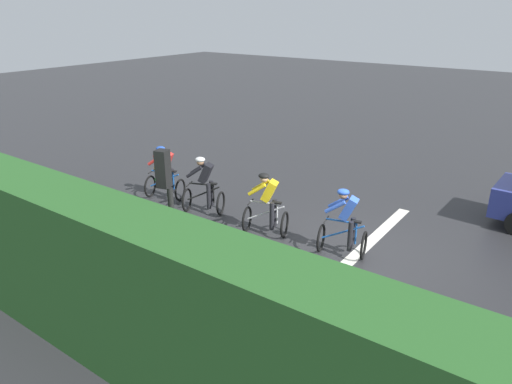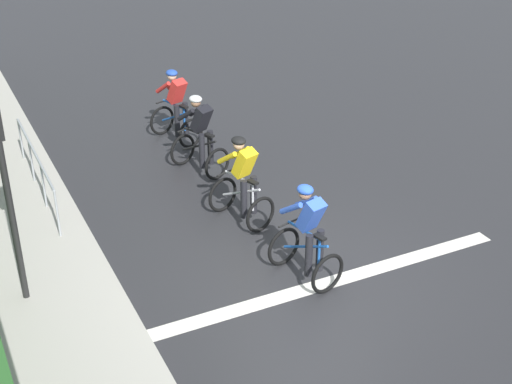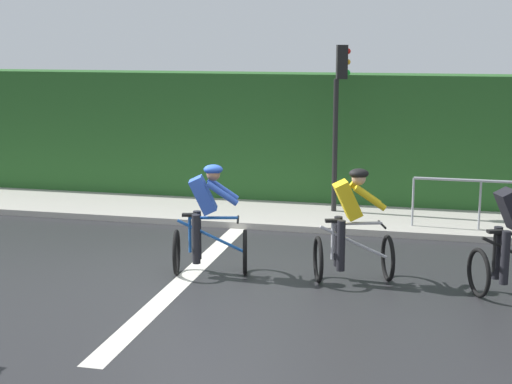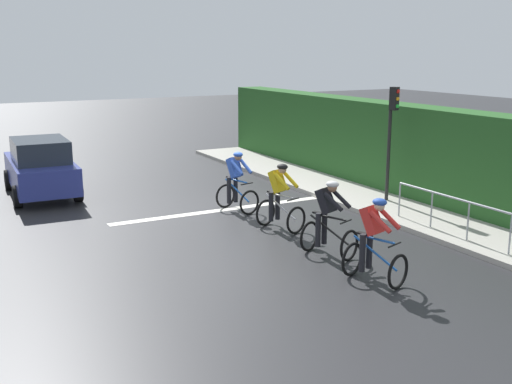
{
  "view_description": "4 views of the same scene",
  "coord_description": "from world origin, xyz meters",
  "px_view_note": "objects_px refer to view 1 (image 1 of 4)",
  "views": [
    {
      "loc": [
        -9.3,
        -4.05,
        5.5
      ],
      "look_at": [
        -0.43,
        2.35,
        1.23
      ],
      "focal_mm": 33.25,
      "sensor_mm": 36.0,
      "label": 1
    },
    {
      "loc": [
        -5.05,
        -8.36,
        6.84
      ],
      "look_at": [
        -0.47,
        0.98,
        1.28
      ],
      "focal_mm": 51.64,
      "sensor_mm": 36.0,
      "label": 2
    },
    {
      "loc": [
        10.56,
        3.34,
        3.47
      ],
      "look_at": [
        -0.45,
        0.73,
        1.2
      ],
      "focal_mm": 53.95,
      "sensor_mm": 36.0,
      "label": 3
    },
    {
      "loc": [
        7.31,
        14.88,
        4.35
      ],
      "look_at": [
        0.21,
        1.65,
        0.87
      ],
      "focal_mm": 43.36,
      "sensor_mm": 36.0,
      "label": 4
    }
  ],
  "objects_px": {
    "cyclist_lead": "(165,174)",
    "cyclist_fourth": "(345,224)",
    "traffic_light_near_crossing": "(168,213)",
    "pedestrian_railing_kerbside": "(102,224)",
    "cyclist_mid": "(267,206)",
    "cyclist_second": "(204,187)"
  },
  "relations": [
    {
      "from": "cyclist_mid",
      "to": "cyclist_lead",
      "type": "bearing_deg",
      "value": 86.9
    },
    {
      "from": "cyclist_mid",
      "to": "traffic_light_near_crossing",
      "type": "xyz_separation_m",
      "value": [
        -4.05,
        -0.72,
        1.43
      ]
    },
    {
      "from": "cyclist_lead",
      "to": "cyclist_mid",
      "type": "distance_m",
      "value": 3.9
    },
    {
      "from": "cyclist_second",
      "to": "cyclist_fourth",
      "type": "bearing_deg",
      "value": -89.36
    },
    {
      "from": "cyclist_fourth",
      "to": "pedestrian_railing_kerbside",
      "type": "distance_m",
      "value": 5.66
    },
    {
      "from": "cyclist_lead",
      "to": "pedestrian_railing_kerbside",
      "type": "height_order",
      "value": "cyclist_lead"
    },
    {
      "from": "cyclist_mid",
      "to": "traffic_light_near_crossing",
      "type": "distance_m",
      "value": 4.35
    },
    {
      "from": "cyclist_mid",
      "to": "traffic_light_near_crossing",
      "type": "height_order",
      "value": "traffic_light_near_crossing"
    },
    {
      "from": "cyclist_second",
      "to": "cyclist_fourth",
      "type": "distance_m",
      "value": 4.31
    },
    {
      "from": "cyclist_fourth",
      "to": "traffic_light_near_crossing",
      "type": "relative_size",
      "value": 0.5
    },
    {
      "from": "cyclist_second",
      "to": "pedestrian_railing_kerbside",
      "type": "relative_size",
      "value": 0.47
    },
    {
      "from": "cyclist_mid",
      "to": "pedestrian_railing_kerbside",
      "type": "height_order",
      "value": "cyclist_mid"
    },
    {
      "from": "cyclist_lead",
      "to": "cyclist_fourth",
      "type": "xyz_separation_m",
      "value": [
        -0.07,
        -6.0,
        0.0
      ]
    },
    {
      "from": "pedestrian_railing_kerbside",
      "to": "cyclist_mid",
      "type": "bearing_deg",
      "value": -38.65
    },
    {
      "from": "cyclist_second",
      "to": "cyclist_mid",
      "type": "height_order",
      "value": "same"
    },
    {
      "from": "cyclist_lead",
      "to": "cyclist_second",
      "type": "bearing_deg",
      "value": -94.07
    },
    {
      "from": "cyclist_fourth",
      "to": "traffic_light_near_crossing",
      "type": "height_order",
      "value": "traffic_light_near_crossing"
    },
    {
      "from": "cyclist_lead",
      "to": "cyclist_fourth",
      "type": "height_order",
      "value": "same"
    },
    {
      "from": "cyclist_mid",
      "to": "cyclist_second",
      "type": "bearing_deg",
      "value": 87.64
    },
    {
      "from": "cyclist_lead",
      "to": "cyclist_fourth",
      "type": "distance_m",
      "value": 6.0
    },
    {
      "from": "cyclist_lead",
      "to": "cyclist_mid",
      "type": "bearing_deg",
      "value": -93.1
    },
    {
      "from": "traffic_light_near_crossing",
      "to": "pedestrian_railing_kerbside",
      "type": "distance_m",
      "value": 3.65
    }
  ]
}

